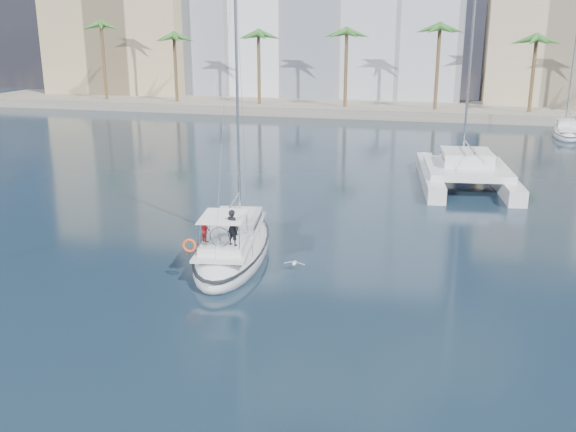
# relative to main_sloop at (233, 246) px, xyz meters

# --- Properties ---
(ground) EXTENTS (160.00, 160.00, 0.00)m
(ground) POSITION_rel_main_sloop_xyz_m (2.26, -3.32, -0.51)
(ground) COLOR black
(ground) RESTS_ON ground
(quay) EXTENTS (120.00, 14.00, 1.20)m
(quay) POSITION_rel_main_sloop_xyz_m (2.26, 57.68, 0.09)
(quay) COLOR gray
(quay) RESTS_ON ground
(building_modern) EXTENTS (42.00, 16.00, 28.00)m
(building_modern) POSITION_rel_main_sloop_xyz_m (-9.74, 69.68, 13.49)
(building_modern) COLOR white
(building_modern) RESTS_ON ground
(building_tan_left) EXTENTS (22.00, 14.00, 22.00)m
(building_tan_left) POSITION_rel_main_sloop_xyz_m (-39.74, 65.68, 10.49)
(building_tan_left) COLOR tan
(building_tan_left) RESTS_ON ground
(building_beige) EXTENTS (20.00, 14.00, 20.00)m
(building_beige) POSITION_rel_main_sloop_xyz_m (24.26, 66.68, 9.49)
(building_beige) COLOR beige
(building_beige) RESTS_ON ground
(palm_left) EXTENTS (3.60, 3.60, 12.30)m
(palm_left) POSITION_rel_main_sloop_xyz_m (-31.74, 53.68, 9.77)
(palm_left) COLOR brown
(palm_left) RESTS_ON ground
(palm_centre) EXTENTS (3.60, 3.60, 12.30)m
(palm_centre) POSITION_rel_main_sloop_xyz_m (2.26, 53.68, 9.77)
(palm_centre) COLOR brown
(palm_centre) RESTS_ON ground
(main_sloop) EXTENTS (5.12, 11.25, 16.10)m
(main_sloop) POSITION_rel_main_sloop_xyz_m (0.00, 0.00, 0.00)
(main_sloop) COLOR silver
(main_sloop) RESTS_ON ground
(catamaran) EXTENTS (7.74, 13.27, 18.33)m
(catamaran) POSITION_rel_main_sloop_xyz_m (11.62, 18.64, 0.65)
(catamaran) COLOR silver
(catamaran) RESTS_ON ground
(seagull) EXTENTS (1.05, 0.45, 0.19)m
(seagull) POSITION_rel_main_sloop_xyz_m (3.50, -1.18, -0.17)
(seagull) COLOR silver
(seagull) RESTS_ON ground
(moored_yacht_a) EXTENTS (3.37, 9.52, 11.90)m
(moored_yacht_a) POSITION_rel_main_sloop_xyz_m (22.26, 43.68, -0.51)
(moored_yacht_a) COLOR silver
(moored_yacht_a) RESTS_ON ground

